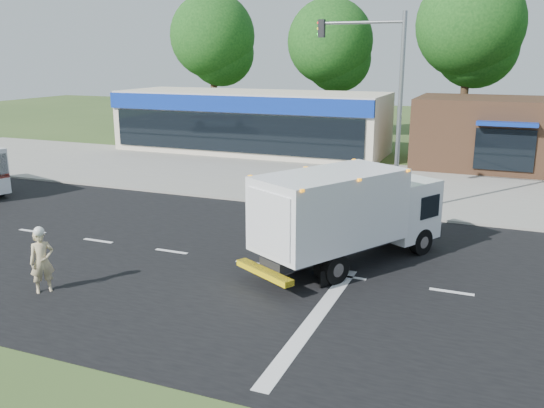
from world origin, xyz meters
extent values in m
plane|color=#385123|center=(0.00, 0.00, 0.00)|extent=(120.00, 120.00, 0.00)
cube|color=black|center=(0.00, 0.00, 0.00)|extent=(60.00, 14.00, 0.02)
cube|color=gray|center=(0.00, 8.20, 0.06)|extent=(60.00, 2.40, 0.12)
cube|color=gray|center=(0.00, 14.00, 0.01)|extent=(60.00, 9.00, 0.02)
cube|color=silver|center=(-9.00, 0.00, 0.02)|extent=(1.20, 0.15, 0.01)
cube|color=silver|center=(-6.00, 0.00, 0.02)|extent=(1.20, 0.15, 0.01)
cube|color=silver|center=(-3.00, 0.00, 0.02)|extent=(1.20, 0.15, 0.01)
cube|color=silver|center=(0.00, 0.00, 0.02)|extent=(1.20, 0.15, 0.01)
cube|color=silver|center=(3.00, 0.00, 0.02)|extent=(1.20, 0.15, 0.01)
cube|color=silver|center=(6.00, 0.00, 0.02)|extent=(1.20, 0.15, 0.01)
cube|color=silver|center=(3.00, -3.00, 0.02)|extent=(0.40, 7.00, 0.01)
cube|color=black|center=(2.33, 0.42, 0.65)|extent=(3.08, 4.47, 0.32)
cube|color=white|center=(3.95, 3.27, 1.43)|extent=(2.64, 2.58, 1.94)
cube|color=black|center=(4.38, 4.03, 1.62)|extent=(1.59, 0.98, 0.83)
cube|color=white|center=(2.33, 0.42, 1.94)|extent=(4.20, 5.11, 2.17)
cube|color=silver|center=(1.18, -1.61, 1.89)|extent=(1.63, 0.96, 1.75)
cube|color=yellow|center=(1.10, -1.75, 0.51)|extent=(2.09, 1.37, 0.17)
cube|color=orange|center=(2.33, 0.42, 3.00)|extent=(4.14, 4.96, 0.07)
cylinder|color=black|center=(3.21, 3.74, 0.44)|extent=(0.68, 0.91, 0.89)
cylinder|color=black|center=(4.73, 2.87, 0.44)|extent=(0.68, 0.91, 0.89)
cylinder|color=black|center=(1.21, 0.31, 0.44)|extent=(0.68, 0.91, 0.89)
cylinder|color=black|center=(2.82, -0.60, 0.44)|extent=(0.68, 0.91, 0.89)
imported|color=#C7B185|center=(-4.47, -4.20, 0.89)|extent=(0.74, 0.77, 1.78)
sphere|color=white|center=(-4.47, -4.20, 1.75)|extent=(0.28, 0.28, 0.28)
cube|color=beige|center=(-9.00, 20.00, 2.00)|extent=(18.00, 6.00, 4.00)
cube|color=#0D2D98|center=(-9.00, 16.95, 3.40)|extent=(18.00, 0.30, 1.00)
cube|color=black|center=(-9.00, 16.95, 1.60)|extent=(17.00, 0.12, 2.40)
cube|color=#382316|center=(7.00, 20.00, 2.00)|extent=(10.00, 6.00, 4.00)
cube|color=#0D2D98|center=(7.00, 16.90, 2.90)|extent=(3.00, 1.20, 0.20)
cube|color=black|center=(7.00, 16.95, 1.50)|extent=(3.00, 0.12, 2.20)
cylinder|color=gray|center=(3.00, 7.60, 4.00)|extent=(0.18, 0.18, 8.00)
cylinder|color=gray|center=(1.30, 7.60, 7.60)|extent=(3.40, 0.12, 0.12)
cube|color=black|center=(-0.30, 7.60, 7.40)|extent=(0.25, 0.25, 0.70)
cylinder|color=#332114|center=(-16.00, 28.00, 3.67)|extent=(0.56, 0.56, 7.35)
sphere|color=#124013|center=(-16.00, 28.00, 7.88)|extent=(6.93, 6.93, 6.93)
sphere|color=#124013|center=(-15.50, 28.50, 6.51)|extent=(5.46, 5.46, 5.46)
cylinder|color=#332114|center=(-6.00, 28.00, 3.43)|extent=(0.56, 0.56, 6.86)
sphere|color=#124013|center=(-6.00, 28.00, 7.35)|extent=(6.47, 6.47, 6.47)
sphere|color=#124013|center=(-5.50, 28.50, 6.08)|extent=(5.10, 5.10, 5.10)
cylinder|color=#332114|center=(4.00, 28.00, 3.92)|extent=(0.56, 0.56, 7.84)
sphere|color=#124013|center=(4.00, 28.00, 8.40)|extent=(7.39, 7.39, 7.39)
sphere|color=#124013|center=(4.50, 28.50, 6.94)|extent=(5.82, 5.82, 5.82)
camera|label=1|loc=(6.95, -15.57, 6.38)|focal=38.00mm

